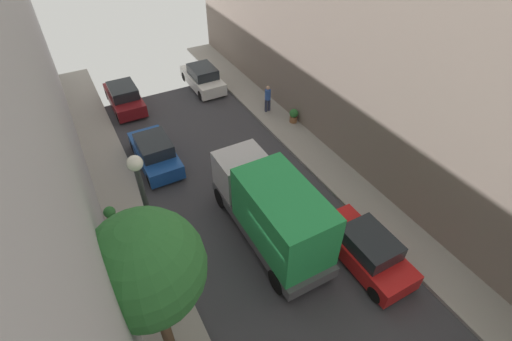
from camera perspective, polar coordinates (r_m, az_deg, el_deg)
name	(u,v)px	position (r m, az deg, el deg)	size (l,w,h in m)	color
ground	(289,263)	(15.44, 5.03, -13.99)	(32.00, 32.00, 0.00)	#38383D
sidewalk_left	(169,320)	(14.39, -13.24, -21.35)	(2.00, 44.00, 0.15)	gray
sidewalk_right	(383,217)	(17.77, 18.84, -6.83)	(2.00, 44.00, 0.15)	gray
parked_car_left_2	(155,152)	(20.00, -15.23, 2.70)	(1.78, 4.20, 1.57)	#194799
parked_car_left_3	(124,97)	(25.48, -19.53, 10.53)	(1.78, 4.20, 1.57)	maroon
parked_car_right_1	(366,249)	(15.50, 16.50, -11.51)	(1.78, 4.20, 1.57)	red
parked_car_right_2	(203,78)	(26.67, -8.17, 13.85)	(1.78, 4.20, 1.57)	white
delivery_truck	(271,209)	(14.83, 2.36, -5.95)	(2.26, 6.60, 3.38)	#4C4C51
pedestrian	(268,98)	(23.31, 1.81, 11.09)	(0.40, 0.36, 1.72)	#2D334C
street_tree_2	(146,269)	(10.01, -16.55, -14.24)	(3.11, 3.11, 6.06)	brown
potted_plant_0	(294,115)	(22.58, 5.79, 8.40)	(0.52, 0.52, 0.85)	brown
potted_plant_3	(110,214)	(17.41, -21.46, -6.22)	(0.51, 0.51, 0.86)	brown
lamp_post	(149,216)	(11.69, -16.06, -6.66)	(0.44, 0.44, 6.36)	#333338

